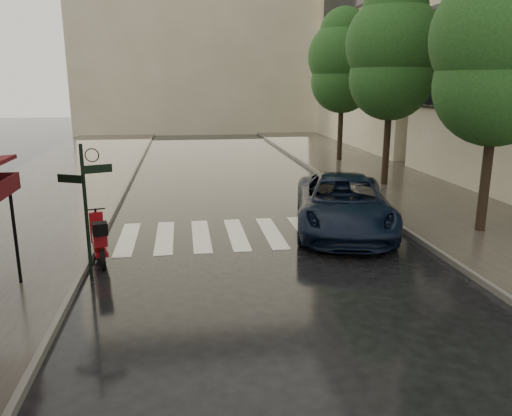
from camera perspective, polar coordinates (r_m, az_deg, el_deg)
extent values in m
plane|color=black|center=(9.22, -13.78, -14.56)|extent=(120.00, 120.00, 0.00)
cube|color=#38332D|center=(21.24, -23.08, 1.31)|extent=(6.00, 60.00, 0.12)
cube|color=#38332D|center=(22.53, 16.18, 2.57)|extent=(5.50, 60.00, 0.12)
cube|color=#595651|center=(20.66, -14.89, 1.69)|extent=(0.12, 60.00, 0.16)
cube|color=#595651|center=(21.52, 9.37, 2.47)|extent=(0.12, 60.00, 0.16)
cube|color=silver|center=(14.82, -14.45, -3.42)|extent=(0.50, 3.20, 0.01)
cube|color=silver|center=(14.74, -10.38, -3.29)|extent=(0.50, 3.20, 0.01)
cube|color=silver|center=(14.73, -6.30, -3.15)|extent=(0.50, 3.20, 0.01)
cube|color=silver|center=(14.80, -2.23, -2.99)|extent=(0.50, 3.20, 0.01)
cube|color=silver|center=(14.94, 1.78, -2.82)|extent=(0.50, 3.20, 0.01)
cube|color=silver|center=(15.16, 5.70, -2.64)|extent=(0.50, 3.20, 0.01)
cube|color=silver|center=(15.44, 9.48, -2.45)|extent=(0.50, 3.20, 0.01)
cube|color=silver|center=(15.79, 13.12, -2.26)|extent=(0.50, 3.20, 0.01)
cylinder|color=black|center=(11.81, -25.87, -2.38)|extent=(0.07, 0.07, 2.35)
cylinder|color=black|center=(11.62, -18.82, -0.65)|extent=(0.08, 0.08, 3.10)
cube|color=black|center=(11.37, -17.73, 4.28)|extent=(0.62, 0.26, 0.18)
cube|color=black|center=(11.51, -20.51, 3.16)|extent=(0.56, 0.29, 0.18)
cube|color=tan|center=(37.76, 17.19, 21.00)|extent=(8.00, 16.00, 18.50)
cube|color=tan|center=(46.45, -6.20, 21.05)|extent=(22.00, 6.00, 20.00)
cylinder|color=black|center=(15.81, 24.97, 5.13)|extent=(0.28, 0.28, 4.26)
sphere|color=#153A16|center=(15.66, 25.76, 12.55)|extent=(3.40, 3.40, 3.40)
sphere|color=#153A16|center=(15.71, 26.29, 17.24)|extent=(3.80, 3.80, 3.80)
cylinder|color=black|center=(21.90, 14.78, 8.44)|extent=(0.28, 0.28, 4.48)
sphere|color=#153A16|center=(21.81, 15.15, 14.09)|extent=(3.40, 3.40, 3.40)
sphere|color=#153A16|center=(21.86, 15.39, 17.65)|extent=(3.80, 3.80, 3.80)
sphere|color=#153A16|center=(21.98, 15.62, 20.97)|extent=(2.60, 2.60, 2.60)
cylinder|color=black|center=(28.52, 9.64, 9.82)|extent=(0.28, 0.28, 4.37)
sphere|color=#153A16|center=(28.44, 9.82, 14.05)|extent=(3.40, 3.40, 3.40)
sphere|color=#153A16|center=(28.47, 9.94, 16.72)|extent=(3.80, 3.80, 3.80)
sphere|color=#153A16|center=(28.56, 10.05, 19.22)|extent=(2.60, 2.60, 2.60)
cylinder|color=black|center=(12.55, -17.13, -5.63)|extent=(0.22, 0.52, 0.51)
cylinder|color=black|center=(13.81, -17.64, -3.86)|extent=(0.22, 0.52, 0.51)
cube|color=maroon|center=(13.18, -17.44, -4.32)|extent=(0.61, 1.41, 0.11)
cube|color=maroon|center=(12.83, -17.44, -3.32)|extent=(0.45, 0.64, 0.30)
cube|color=maroon|center=(13.52, -17.74, -2.08)|extent=(0.36, 0.20, 0.80)
cylinder|color=black|center=(13.51, -17.92, -0.14)|extent=(0.48, 0.15, 0.04)
cube|color=black|center=(12.35, -17.40, -2.28)|extent=(0.41, 0.39, 0.30)
imported|color=black|center=(15.27, 9.92, 0.51)|extent=(3.99, 6.37, 1.64)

